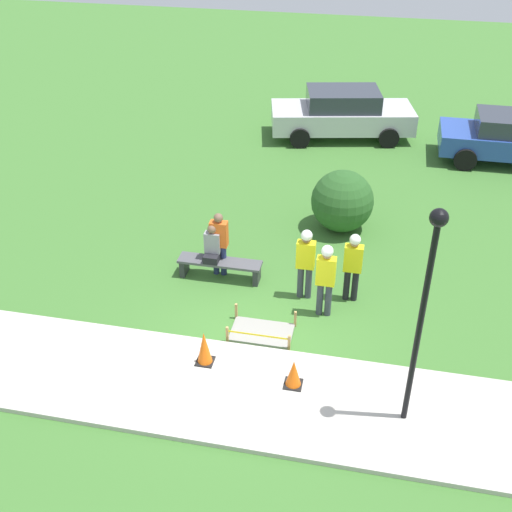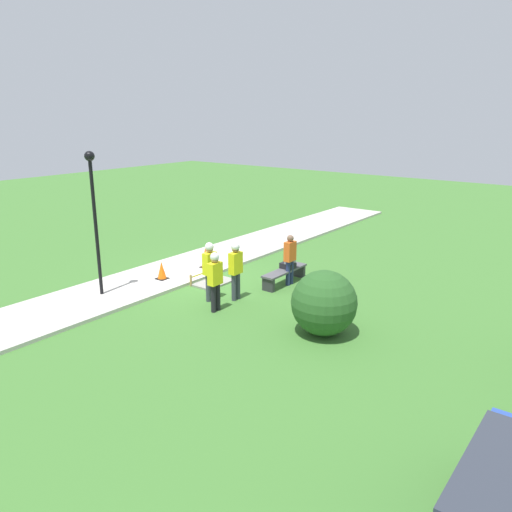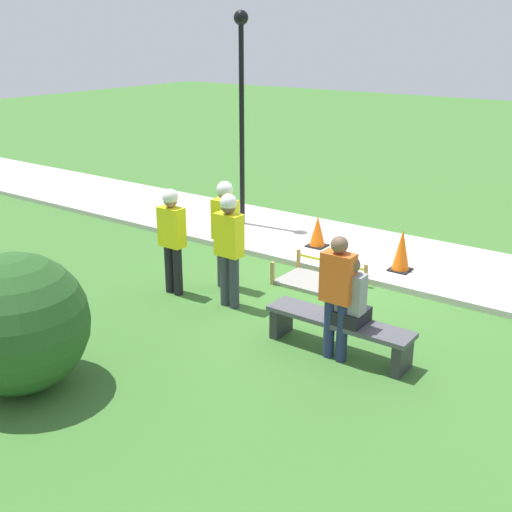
% 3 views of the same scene
% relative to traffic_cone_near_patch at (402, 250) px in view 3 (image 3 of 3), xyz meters
% --- Properties ---
extents(ground_plane, '(60.00, 60.00, 0.00)m').
position_rel_traffic_cone_near_patch_xyz_m(ground_plane, '(0.81, 0.66, -0.45)').
color(ground_plane, '#3D702D').
extents(sidewalk, '(28.00, 2.57, 0.10)m').
position_rel_traffic_cone_near_patch_xyz_m(sidewalk, '(0.81, -0.63, -0.40)').
color(sidewalk, '#BCB7AD').
rests_on(sidewalk, ground_plane).
extents(wet_concrete_patch, '(1.32, 0.83, 0.38)m').
position_rel_traffic_cone_near_patch_xyz_m(wet_concrete_patch, '(0.88, 1.17, -0.41)').
color(wet_concrete_patch, gray).
rests_on(wet_concrete_patch, ground_plane).
extents(traffic_cone_near_patch, '(0.34, 0.34, 0.71)m').
position_rel_traffic_cone_near_patch_xyz_m(traffic_cone_near_patch, '(0.00, 0.00, 0.00)').
color(traffic_cone_near_patch, black).
rests_on(traffic_cone_near_patch, sidewalk).
extents(traffic_cone_far_patch, '(0.34, 0.34, 0.58)m').
position_rel_traffic_cone_near_patch_xyz_m(traffic_cone_far_patch, '(1.77, -0.26, -0.07)').
color(traffic_cone_far_patch, black).
rests_on(traffic_cone_far_patch, sidewalk).
extents(park_bench, '(1.94, 0.44, 0.47)m').
position_rel_traffic_cone_near_patch_xyz_m(park_bench, '(-0.47, 2.97, -0.12)').
color(park_bench, '#2D2D33').
rests_on(park_bench, ground_plane).
extents(person_seated_on_bench, '(0.36, 0.44, 0.89)m').
position_rel_traffic_cone_near_patch_xyz_m(person_seated_on_bench, '(-0.65, 3.02, 0.36)').
color(person_seated_on_bench, black).
rests_on(person_seated_on_bench, park_bench).
extents(worker_supervisor, '(0.40, 0.25, 1.72)m').
position_rel_traffic_cone_near_patch_xyz_m(worker_supervisor, '(1.55, 2.63, 0.56)').
color(worker_supervisor, '#383D47').
rests_on(worker_supervisor, ground_plane).
extents(worker_assistant, '(0.40, 0.25, 1.73)m').
position_rel_traffic_cone_near_patch_xyz_m(worker_assistant, '(2.05, 2.09, 0.57)').
color(worker_assistant, '#383D47').
rests_on(worker_assistant, ground_plane).
extents(worker_trainee, '(0.40, 0.24, 1.67)m').
position_rel_traffic_cone_near_patch_xyz_m(worker_trainee, '(2.56, 2.75, 0.53)').
color(worker_trainee, black).
rests_on(worker_trainee, ground_plane).
extents(bystander_in_orange_shirt, '(0.40, 0.22, 1.61)m').
position_rel_traffic_cone_near_patch_xyz_m(bystander_in_orange_shirt, '(-0.51, 3.13, 0.45)').
color(bystander_in_orange_shirt, navy).
rests_on(bystander_in_orange_shirt, ground_plane).
extents(lamppost_near, '(0.28, 0.28, 4.14)m').
position_rel_traffic_cone_near_patch_xyz_m(lamppost_near, '(3.79, -0.64, 2.34)').
color(lamppost_near, black).
rests_on(lamppost_near, sidewalk).
extents(shrub_rounded_near, '(1.61, 1.61, 1.61)m').
position_rel_traffic_cone_near_patch_xyz_m(shrub_rounded_near, '(2.05, 5.83, 0.35)').
color(shrub_rounded_near, '#285623').
rests_on(shrub_rounded_near, ground_plane).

